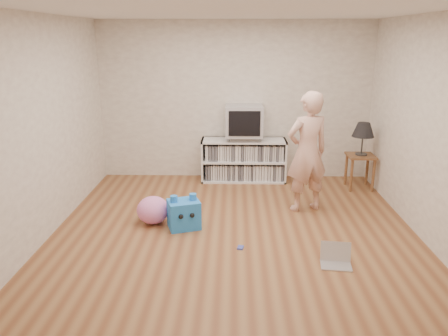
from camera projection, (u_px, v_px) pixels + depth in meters
name	position (u px, v px, depth m)	size (l,w,h in m)	color
ground	(234.00, 230.00, 5.48)	(4.50, 4.50, 0.00)	brown
walls	(235.00, 129.00, 5.10)	(4.52, 4.52, 2.60)	#BDB2A6
ceiling	(236.00, 11.00, 4.73)	(4.50, 4.50, 0.01)	white
media_unit	(244.00, 160.00, 7.32)	(1.40, 0.45, 0.70)	white
dvd_deck	(244.00, 138.00, 7.20)	(0.45, 0.35, 0.07)	gray
crt_tv	(244.00, 121.00, 7.11)	(0.60, 0.53, 0.50)	#A2A2A7
side_table	(360.00, 163.00, 6.89)	(0.42, 0.42, 0.55)	brown
table_lamp	(363.00, 131.00, 6.74)	(0.34, 0.34, 0.52)	#333333
person	(307.00, 152.00, 5.91)	(0.61, 0.40, 1.66)	beige
laptop	(336.00, 259.00, 4.66)	(0.35, 0.29, 0.22)	silver
playing_cards	(240.00, 248.00, 5.02)	(0.07, 0.09, 0.02)	#424DB0
plush_blue	(184.00, 214.00, 5.51)	(0.46, 0.41, 0.44)	blue
plush_pink	(153.00, 210.00, 5.66)	(0.42, 0.42, 0.36)	pink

